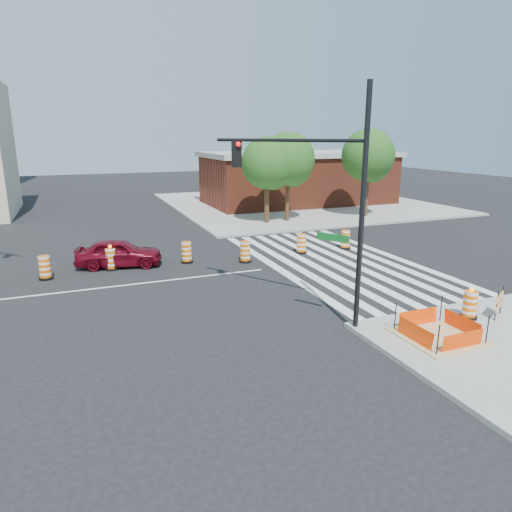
# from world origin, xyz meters

# --- Properties ---
(ground) EXTENTS (120.00, 120.00, 0.00)m
(ground) POSITION_xyz_m (0.00, 0.00, 0.00)
(ground) COLOR black
(ground) RESTS_ON ground
(sidewalk_ne) EXTENTS (22.00, 22.00, 0.15)m
(sidewalk_ne) POSITION_xyz_m (18.00, 18.00, 0.07)
(sidewalk_ne) COLOR gray
(sidewalk_ne) RESTS_ON ground
(crosswalk_east) EXTENTS (6.75, 13.50, 0.01)m
(crosswalk_east) POSITION_xyz_m (10.95, 0.00, 0.01)
(crosswalk_east) COLOR silver
(crosswalk_east) RESTS_ON ground
(lane_centerline) EXTENTS (14.00, 0.12, 0.01)m
(lane_centerline) POSITION_xyz_m (0.00, 0.00, 0.01)
(lane_centerline) COLOR silver
(lane_centerline) RESTS_ON ground
(excavation_pit) EXTENTS (2.20, 2.20, 0.90)m
(excavation_pit) POSITION_xyz_m (9.00, -9.00, 0.22)
(excavation_pit) COLOR tan
(excavation_pit) RESTS_ON ground
(brick_storefront) EXTENTS (16.50, 8.50, 4.60)m
(brick_storefront) POSITION_xyz_m (18.00, 18.00, 2.32)
(brick_storefront) COLOR maroon
(brick_storefront) RESTS_ON ground
(red_coupe) EXTENTS (4.16, 2.37, 1.33)m
(red_coupe) POSITION_xyz_m (1.00, 2.99, 0.67)
(red_coupe) COLOR #5E0815
(red_coupe) RESTS_ON ground
(signal_pole_se) EXTENTS (3.11, 4.74, 7.35)m
(signal_pole_se) POSITION_xyz_m (6.35, -6.08, 4.52)
(signal_pole_se) COLOR black
(signal_pole_se) RESTS_ON ground
(pit_drum) EXTENTS (0.55, 0.55, 1.07)m
(pit_drum) POSITION_xyz_m (11.01, -8.21, 0.59)
(pit_drum) COLOR black
(pit_drum) RESTS_ON ground
(barricade) EXTENTS (0.75, 0.44, 0.98)m
(barricade) POSITION_xyz_m (11.99, -8.49, 0.69)
(barricade) COLOR #ED6404
(barricade) RESTS_ON ground
(tree_north_c) EXTENTS (3.55, 3.50, 5.95)m
(tree_north_c) POSITION_xyz_m (11.61, 10.07, 3.99)
(tree_north_c) COLOR #382314
(tree_north_c) RESTS_ON ground
(tree_north_d) EXTENTS (3.68, 3.68, 6.25)m
(tree_north_d) POSITION_xyz_m (13.25, 10.25, 4.19)
(tree_north_d) COLOR #382314
(tree_north_d) RESTS_ON ground
(tree_north_e) EXTENTS (3.86, 3.83, 6.51)m
(tree_north_e) POSITION_xyz_m (19.45, 9.74, 4.37)
(tree_north_e) COLOR #382314
(tree_north_e) RESTS_ON ground
(median_drum_3) EXTENTS (0.60, 0.60, 1.02)m
(median_drum_3) POSITION_xyz_m (-2.15, 2.13, 0.48)
(median_drum_3) COLOR black
(median_drum_3) RESTS_ON ground
(median_drum_4) EXTENTS (0.60, 0.60, 1.18)m
(median_drum_4) POSITION_xyz_m (0.60, 2.57, 0.49)
(median_drum_4) COLOR black
(median_drum_4) RESTS_ON ground
(median_drum_5) EXTENTS (0.60, 0.60, 1.02)m
(median_drum_5) POSITION_xyz_m (4.11, 2.49, 0.48)
(median_drum_5) COLOR black
(median_drum_5) RESTS_ON ground
(median_drum_6) EXTENTS (0.60, 0.60, 1.02)m
(median_drum_6) POSITION_xyz_m (6.78, 1.51, 0.48)
(median_drum_6) COLOR black
(median_drum_6) RESTS_ON ground
(median_drum_7) EXTENTS (0.60, 0.60, 1.02)m
(median_drum_7) POSITION_xyz_m (10.12, 2.06, 0.48)
(median_drum_7) COLOR black
(median_drum_7) RESTS_ON ground
(median_drum_8) EXTENTS (0.60, 0.60, 1.02)m
(median_drum_8) POSITION_xyz_m (12.79, 2.02, 0.48)
(median_drum_8) COLOR black
(median_drum_8) RESTS_ON ground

